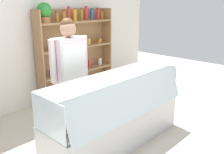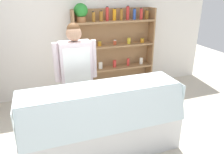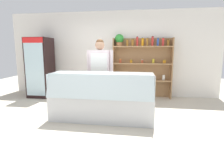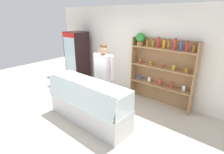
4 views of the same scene
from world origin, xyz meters
The scene contains 6 objects.
ground_plane centered at (0.00, 0.00, 0.00)m, with size 12.00×12.00×0.00m, color beige.
back_wall centered at (0.00, 2.08, 1.35)m, with size 6.80×0.10×2.70m, color white.
drinks_fridge centered at (-2.17, 1.50, 0.93)m, with size 0.68×0.67×1.86m.
shelving_unit centered at (0.93, 1.87, 1.12)m, with size 1.80×0.29×1.96m.
deli_display_case centered at (0.14, -0.08, 0.31)m, with size 2.17×0.72×1.01m.
shop_clerk centered at (-0.05, 0.66, 1.05)m, with size 0.67×0.25×1.75m.
Camera 4 is at (2.94, -2.49, 2.45)m, focal length 28.00 mm.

